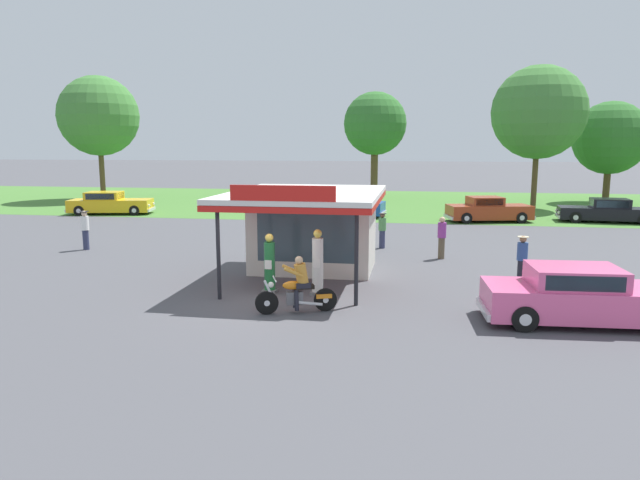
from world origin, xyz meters
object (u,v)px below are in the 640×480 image
parked_car_back_row_far_right (607,211)px  bystander_strolling_foreground (85,229)px  motorcycle_with_rider (298,289)px  parked_car_second_row_spare (345,205)px  featured_classic_sedan (584,297)px  parked_car_back_row_centre (488,210)px  bystander_admiring_sedan (442,237)px  gas_pump_offside (318,265)px  bystander_leaning_by_kiosk (382,229)px  gas_pump_nearside (270,266)px  bystander_chatting_near_pumps (522,259)px  parked_car_back_row_far_left (110,204)px

parked_car_back_row_far_right → bystander_strolling_foreground: size_ratio=3.29×
motorcycle_with_rider → parked_car_second_row_spare: motorcycle_with_rider is taller
featured_classic_sedan → parked_car_back_row_centre: 20.22m
featured_classic_sedan → bystander_admiring_sedan: 8.73m
motorcycle_with_rider → parked_car_second_row_spare: bearing=93.6°
gas_pump_offside → bystander_admiring_sedan: bearing=58.1°
bystander_leaning_by_kiosk → bystander_admiring_sedan: 3.23m
gas_pump_offside → motorcycle_with_rider: size_ratio=0.94×
gas_pump_offside → bystander_admiring_sedan: (3.99, 6.40, -0.03)m
motorcycle_with_rider → featured_classic_sedan: 7.47m
bystander_strolling_foreground → gas_pump_nearside: bearing=-30.8°
motorcycle_with_rider → bystander_strolling_foreground: bystander_strolling_foreground is taller
motorcycle_with_rider → bystander_admiring_sedan: bearing=63.4°
parked_car_back_row_far_right → parked_car_second_row_spare: 15.77m
bystander_chatting_near_pumps → bystander_admiring_sedan: 4.74m
gas_pump_nearside → parked_car_back_row_centre: bearing=64.7°
parked_car_back_row_far_right → bystander_admiring_sedan: size_ratio=3.32×
featured_classic_sedan → parked_car_back_row_far_left: (-24.53, 20.01, -0.00)m
parked_car_back_row_far_left → bystander_chatting_near_pumps: size_ratio=3.47×
parked_car_back_row_far_left → bystander_admiring_sedan: (21.26, -11.92, 0.22)m
gas_pump_offside → bystander_admiring_sedan: size_ratio=1.19×
gas_pump_nearside → parked_car_back_row_far_left: (-15.76, 18.32, -0.16)m
featured_classic_sedan → bystander_strolling_foreground: bystander_strolling_foreground is taller
gas_pump_offside → parked_car_back_row_far_left: size_ratio=0.36×
gas_pump_nearside → motorcycle_with_rider: (1.30, -1.99, -0.20)m
featured_classic_sedan → parked_car_second_row_spare: (-8.82, 21.37, 0.02)m
bystander_leaning_by_kiosk → bystander_admiring_sedan: (2.52, -2.02, 0.06)m
gas_pump_offside → bystander_admiring_sedan: 7.54m
parked_car_second_row_spare → bystander_admiring_sedan: (5.56, -13.28, 0.20)m
featured_classic_sedan → parked_car_second_row_spare: 23.12m
parked_car_second_row_spare → bystander_leaning_by_kiosk: bystander_leaning_by_kiosk is taller
parked_car_back_row_far_left → bystander_chatting_near_pumps: (23.67, -16.00, 0.19)m
parked_car_back_row_far_left → gas_pump_offside: bearing=-46.7°
gas_pump_offside → featured_classic_sedan: bearing=-13.1°
gas_pump_nearside → parked_car_back_row_far_right: bearing=51.0°
parked_car_back_row_far_left → bystander_admiring_sedan: bearing=-29.3°
parked_car_back_row_centre → parked_car_back_row_far_right: 7.02m
gas_pump_offside → parked_car_second_row_spare: 19.74m
featured_classic_sedan → parked_car_back_row_far_right: featured_classic_sedan is taller
parked_car_back_row_far_right → bystander_strolling_foreground: 28.94m
featured_classic_sedan → parked_car_back_row_far_right: 22.22m
parked_car_back_row_far_left → parked_car_back_row_far_right: bearing=2.0°
gas_pump_nearside → parked_car_second_row_spare: gas_pump_nearside is taller
bystander_chatting_near_pumps → parked_car_back_row_far_right: bearing=65.5°
motorcycle_with_rider → parked_car_back_row_far_left: size_ratio=0.38×
parked_car_back_row_far_left → bystander_leaning_by_kiosk: size_ratio=3.59×
parked_car_back_row_far_right → bystander_chatting_near_pumps: bearing=-114.5°
gas_pump_nearside → motorcycle_with_rider: 2.39m
motorcycle_with_rider → parked_car_back_row_centre: size_ratio=0.41×
bystander_leaning_by_kiosk → parked_car_second_row_spare: bearing=105.1°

